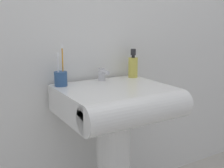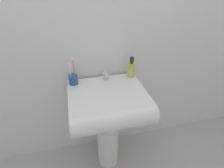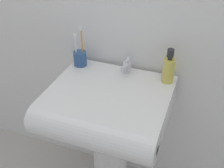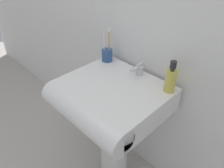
# 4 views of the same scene
# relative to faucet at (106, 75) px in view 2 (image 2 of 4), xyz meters

# --- Properties ---
(ground_plane) EXTENTS (6.00, 6.00, 0.00)m
(ground_plane) POSITION_rel_faucet_xyz_m (-0.03, -0.17, -0.84)
(ground_plane) COLOR #ADA89E
(ground_plane) RESTS_ON ground
(wall_back) EXTENTS (5.00, 0.05, 2.40)m
(wall_back) POSITION_rel_faucet_xyz_m (-0.03, 0.10, 0.36)
(wall_back) COLOR silver
(wall_back) RESTS_ON ground
(sink_pedestal) EXTENTS (0.19, 0.19, 0.66)m
(sink_pedestal) POSITION_rel_faucet_xyz_m (-0.03, -0.17, -0.51)
(sink_pedestal) COLOR white
(sink_pedestal) RESTS_ON ground
(sink_basin) EXTENTS (0.56, 0.53, 0.14)m
(sink_basin) POSITION_rel_faucet_xyz_m (-0.03, -0.22, -0.11)
(sink_basin) COLOR white
(sink_basin) RESTS_ON sink_pedestal
(faucet) EXTENTS (0.04, 0.10, 0.07)m
(faucet) POSITION_rel_faucet_xyz_m (0.00, 0.00, 0.00)
(faucet) COLOR silver
(faucet) RESTS_ON sink_basin
(toothbrush_cup) EXTENTS (0.07, 0.07, 0.22)m
(toothbrush_cup) POSITION_rel_faucet_xyz_m (-0.26, -0.01, 0.01)
(toothbrush_cup) COLOR #2D5184
(toothbrush_cup) RESTS_ON sink_basin
(soap_bottle) EXTENTS (0.06, 0.06, 0.18)m
(soap_bottle) POSITION_rel_faucet_xyz_m (0.21, -0.00, 0.03)
(soap_bottle) COLOR gold
(soap_bottle) RESTS_ON sink_basin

